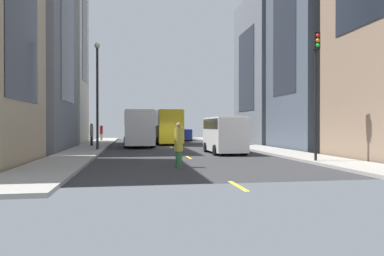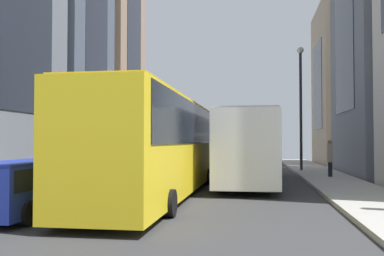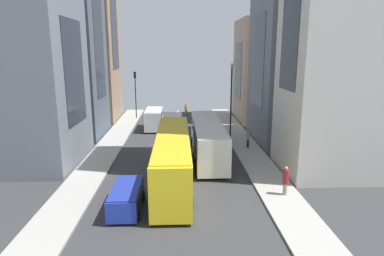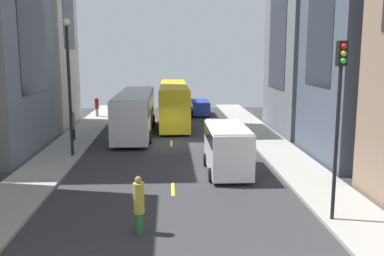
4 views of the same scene
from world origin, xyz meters
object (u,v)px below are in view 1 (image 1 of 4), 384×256
object	(u,v)px
city_bus_white	(139,125)
pedestrian_waiting_curb	(92,134)
streetcar_yellow	(165,124)
pedestrian_crossing_mid	(179,144)
delivery_van_white	(224,132)
traffic_light_near_corner	(316,73)
pedestrian_crossing_near	(101,132)
car_blue_0	(183,134)

from	to	relation	value
city_bus_white	pedestrian_waiting_curb	world-z (taller)	city_bus_white
streetcar_yellow	pedestrian_crossing_mid	xyz separation A→B (m)	(-1.55, -24.88, -1.01)
delivery_van_white	pedestrian_crossing_mid	bearing A→B (deg)	-118.76
city_bus_white	delivery_van_white	bearing A→B (deg)	-63.51
streetcar_yellow	traffic_light_near_corner	bearing A→B (deg)	-76.72
streetcar_yellow	pedestrian_crossing_near	bearing A→B (deg)	156.46
delivery_van_white	pedestrian_waiting_curb	world-z (taller)	delivery_van_white
city_bus_white	traffic_light_near_corner	world-z (taller)	traffic_light_near_corner
pedestrian_waiting_curb	traffic_light_near_corner	xyz separation A→B (m)	(13.19, -16.10, 3.48)
pedestrian_crossing_mid	city_bus_white	bearing A→B (deg)	-52.23
traffic_light_near_corner	streetcar_yellow	bearing A→B (deg)	103.28
delivery_van_white	pedestrian_waiting_curb	bearing A→B (deg)	138.26
pedestrian_waiting_curb	pedestrian_crossing_near	distance (m)	11.53
car_blue_0	city_bus_white	bearing A→B (deg)	-119.48
car_blue_0	pedestrian_waiting_curb	size ratio (longest dim) A/B	2.11
streetcar_yellow	pedestrian_crossing_mid	world-z (taller)	streetcar_yellow
delivery_van_white	car_blue_0	bearing A→B (deg)	89.62
pedestrian_waiting_curb	pedestrian_crossing_mid	xyz separation A→B (m)	(5.90, -16.68, -0.14)
pedestrian_waiting_curb	car_blue_0	bearing A→B (deg)	86.28
delivery_van_white	pedestrian_crossing_near	bearing A→B (deg)	116.59
streetcar_yellow	pedestrian_waiting_curb	distance (m)	11.12
delivery_van_white	pedestrian_crossing_mid	xyz separation A→B (m)	(-4.20, -7.66, -0.40)
city_bus_white	pedestrian_waiting_curb	size ratio (longest dim) A/B	6.11
pedestrian_crossing_near	pedestrian_crossing_mid	bearing A→B (deg)	-34.92
delivery_van_white	traffic_light_near_corner	bearing A→B (deg)	-66.46
streetcar_yellow	pedestrian_crossing_near	size ratio (longest dim) A/B	7.26
traffic_light_near_corner	delivery_van_white	bearing A→B (deg)	113.54
pedestrian_waiting_curb	traffic_light_near_corner	distance (m)	21.11
delivery_van_white	pedestrian_crossing_mid	world-z (taller)	delivery_van_white
delivery_van_white	traffic_light_near_corner	xyz separation A→B (m)	(3.09, -7.09, 3.22)
delivery_van_white	car_blue_0	size ratio (longest dim) A/B	1.18
city_bus_white	traffic_light_near_corner	size ratio (longest dim) A/B	1.85
pedestrian_crossing_near	streetcar_yellow	bearing A→B (deg)	19.37
pedestrian_crossing_mid	traffic_light_near_corner	distance (m)	8.16
pedestrian_crossing_mid	traffic_light_near_corner	world-z (taller)	traffic_light_near_corner
city_bus_white	pedestrian_waiting_curb	xyz separation A→B (m)	(-4.33, -2.58, -0.76)
car_blue_0	pedestrian_crossing_near	size ratio (longest dim) A/B	2.14
delivery_van_white	pedestrian_crossing_near	xyz separation A→B (m)	(-10.29, 20.55, -0.32)
city_bus_white	car_blue_0	distance (m)	12.09
city_bus_white	streetcar_yellow	size ratio (longest dim) A/B	0.86
streetcar_yellow	traffic_light_near_corner	size ratio (longest dim) A/B	2.16
delivery_van_white	pedestrian_waiting_curb	size ratio (longest dim) A/B	2.49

